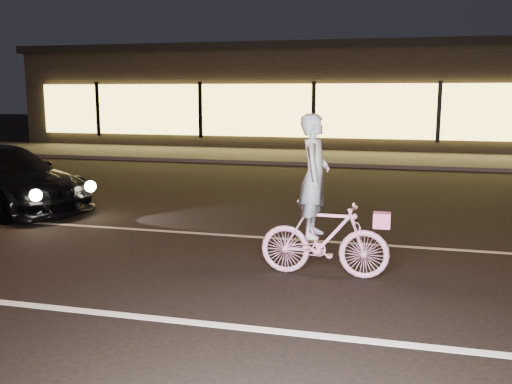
# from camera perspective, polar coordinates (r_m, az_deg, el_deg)

# --- Properties ---
(ground) EXTENTS (90.00, 90.00, 0.00)m
(ground) POSITION_cam_1_polar(r_m,az_deg,el_deg) (7.74, -11.41, -7.57)
(ground) COLOR black
(ground) RESTS_ON ground
(lane_stripe_near) EXTENTS (60.00, 0.12, 0.01)m
(lane_stripe_near) POSITION_cam_1_polar(r_m,az_deg,el_deg) (6.50, -17.24, -11.25)
(lane_stripe_near) COLOR silver
(lane_stripe_near) RESTS_ON ground
(lane_stripe_far) EXTENTS (60.00, 0.10, 0.01)m
(lane_stripe_far) POSITION_cam_1_polar(r_m,az_deg,el_deg) (9.51, -6.18, -4.10)
(lane_stripe_far) COLOR gray
(lane_stripe_far) RESTS_ON ground
(sidewalk) EXTENTS (30.00, 4.00, 0.12)m
(sidewalk) POSITION_cam_1_polar(r_m,az_deg,el_deg) (20.03, 4.91, 3.51)
(sidewalk) COLOR #383533
(sidewalk) RESTS_ON ground
(storefront) EXTENTS (25.40, 8.42, 4.20)m
(storefront) POSITION_cam_1_polar(r_m,az_deg,el_deg) (25.80, 7.21, 9.56)
(storefront) COLOR black
(storefront) RESTS_ON ground
(cyclist) EXTENTS (1.63, 0.56, 2.05)m
(cyclist) POSITION_cam_1_polar(r_m,az_deg,el_deg) (7.19, 6.59, -2.78)
(cyclist) COLOR #F752AB
(cyclist) RESTS_ON ground
(sedan) EXTENTS (4.63, 3.18, 1.24)m
(sedan) POSITION_cam_1_polar(r_m,az_deg,el_deg) (12.41, -24.17, 1.30)
(sedan) COLOR black
(sedan) RESTS_ON ground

